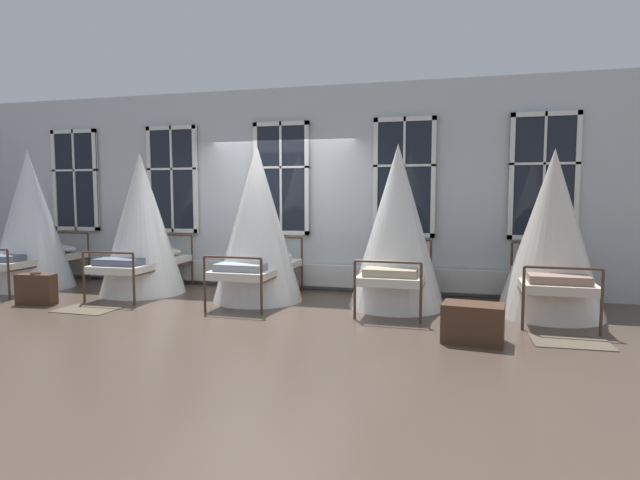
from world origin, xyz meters
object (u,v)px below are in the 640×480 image
cot_fifth (552,235)px  cot_third (257,225)px  cot_fourth (397,229)px  travel_trunk (473,323)px  cot_first (30,222)px  cot_second (142,225)px  suitcase_dark (36,289)px

cot_fifth → cot_third: bearing=91.3°
cot_fourth → travel_trunk: bearing=-146.6°
cot_first → cot_third: (4.13, 0.01, -0.00)m
cot_fourth → cot_fifth: (2.02, -0.03, -0.06)m
cot_first → cot_third: cot_first is taller
cot_second → cot_fifth: cot_second is taller
cot_second → cot_fifth: (6.12, -0.03, -0.04)m
cot_first → suitcase_dark: size_ratio=4.04×
suitcase_dark → cot_second: bearing=43.8°
cot_third → travel_trunk: 3.56m
cot_third → cot_fourth: size_ratio=1.02×
cot_fourth → suitcase_dark: bearing=103.8°
cot_third → cot_fifth: cot_third is taller
cot_fifth → cot_second: bearing=90.5°
cot_first → cot_third: 4.13m
cot_fourth → suitcase_dark: size_ratio=3.98×
cot_second → suitcase_dark: cot_second is taller
cot_first → cot_fourth: bearing=-89.1°
suitcase_dark → travel_trunk: 6.11m
cot_second → suitcase_dark: 1.77m
cot_fifth → travel_trunk: (-1.01, -1.55, -0.85)m
cot_second → suitcase_dark: (-0.99, -1.18, -0.87)m
cot_first → suitcase_dark: (1.12, -1.10, -0.91)m
cot_first → cot_fourth: (6.21, 0.08, -0.02)m
cot_first → cot_second: 2.11m
cot_third → cot_second: bearing=88.6°
suitcase_dark → travel_trunk: (6.10, -0.40, -0.01)m
cot_first → suitcase_dark: bearing=-134.5°
cot_second → cot_third: size_ratio=0.97×
cot_third → cot_fourth: 2.08m
cot_second → travel_trunk: bearing=-108.6°
cot_first → cot_second: (2.10, 0.08, -0.04)m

